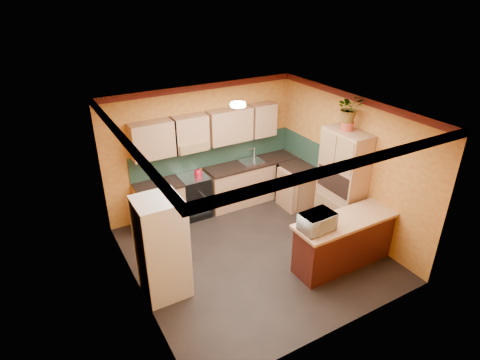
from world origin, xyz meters
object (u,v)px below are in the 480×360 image
stove (194,196)px  fridge (162,248)px  pantry (342,183)px  breakfast_bar (344,243)px  microwave (317,222)px  base_cabinets_back (221,190)px

stove → fridge: size_ratio=0.54×
pantry → breakfast_bar: size_ratio=1.17×
breakfast_bar → microwave: microwave is taller
fridge → microwave: size_ratio=3.11×
breakfast_bar → stove: bearing=119.5°
breakfast_bar → microwave: (-0.65, 0.00, 0.64)m
pantry → fridge: bearing=179.8°
stove → pantry: pantry is taller
fridge → breakfast_bar: fridge is taller
breakfast_bar → base_cabinets_back: bearing=108.9°
stove → breakfast_bar: stove is taller
base_cabinets_back → stove: stove is taller
stove → fridge: (-1.36, -1.92, 0.39)m
stove → fridge: bearing=-125.3°
fridge → pantry: (3.60, -0.01, 0.20)m
pantry → base_cabinets_back: bearing=129.8°
stove → pantry: bearing=-40.9°
breakfast_bar → microwave: 0.92m
base_cabinets_back → pantry: pantry is taller
fridge → microwave: bearing=-20.8°
base_cabinets_back → pantry: bearing=-50.2°
fridge → microwave: 2.46m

